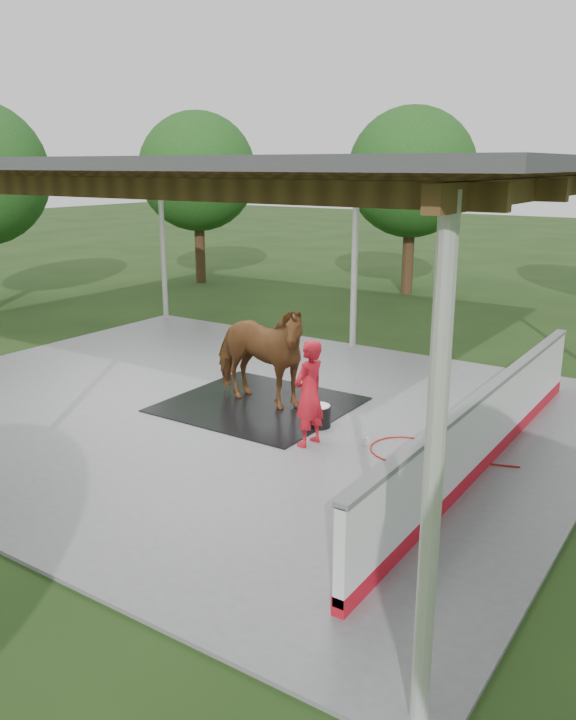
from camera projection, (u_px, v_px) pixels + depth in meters
The scene contains 12 objects.
ground at pixel (221, 408), 12.07m from camera, with size 100.00×100.00×0.00m, color #1E3814.
concrete_slab at pixel (221, 406), 12.07m from camera, with size 12.00×10.00×0.05m, color slate.
pavilion_structure at pixel (215, 169), 11.01m from camera, with size 12.60×10.60×4.05m.
dasher_board at pixel (486, 429), 9.46m from camera, with size 0.16×8.00×1.15m.
tree_belt at pixel (264, 180), 11.61m from camera, with size 28.00×28.00×5.80m.
rubber_mat at pixel (258, 404), 12.05m from camera, with size 2.95×2.77×0.02m, color black.
horse at pixel (258, 354), 11.81m from camera, with size 0.96×2.11×1.78m, color brown.
handler at pixel (309, 393), 10.15m from camera, with size 0.58×0.38×1.59m, color red.
wash_bucket at pixel (319, 416), 11.02m from camera, with size 0.38×0.38×0.35m.
soap_bottle_a at pixel (427, 447), 9.89m from camera, with size 0.11×0.11×0.28m, color silver.
soap_bottle_b at pixel (365, 439), 10.32m from camera, with size 0.09×0.09×0.19m, color #338CD8.
hose_coil at pixel (441, 449), 10.15m from camera, with size 2.08×1.65×0.02m.
Camera 1 is at (7.29, -8.85, 4.04)m, focal length 35.00 mm.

